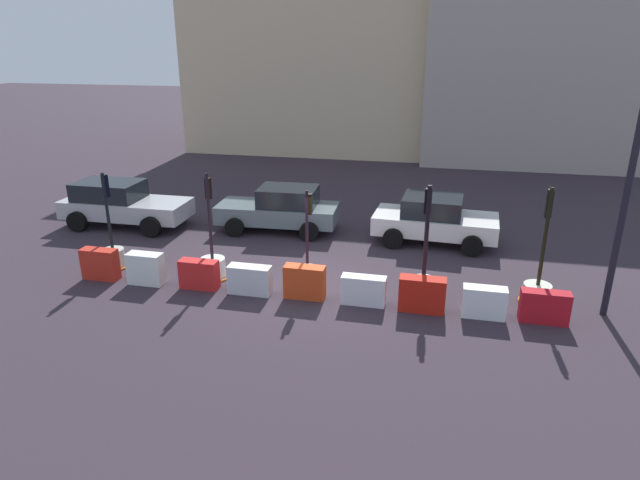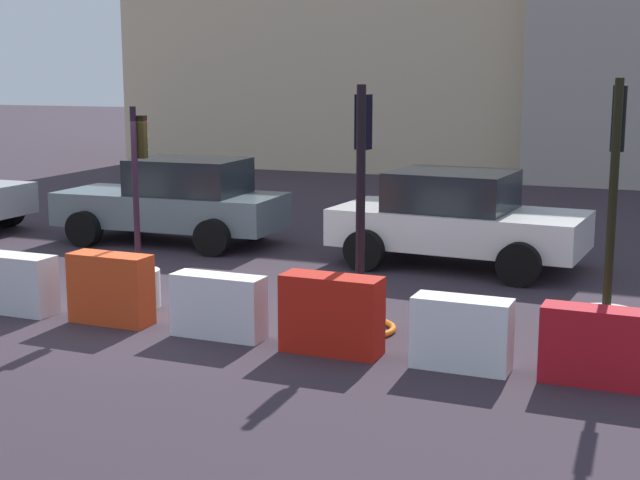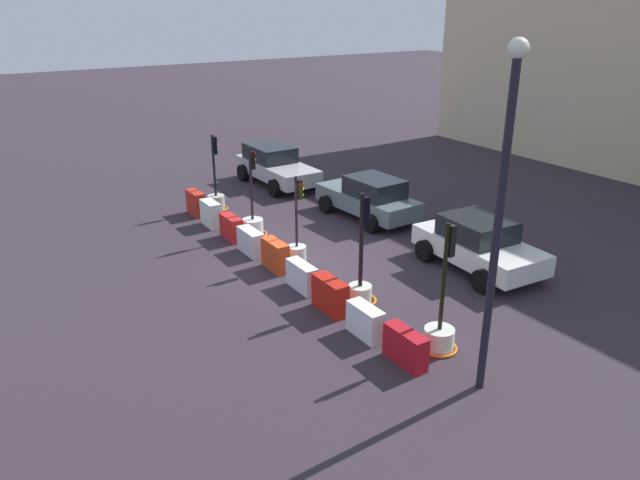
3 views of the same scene
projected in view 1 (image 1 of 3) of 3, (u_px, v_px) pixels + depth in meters
The scene contains 21 objects.
ground_plane at pixel (312, 284), 15.37m from camera, with size 120.00×120.00×0.00m, color #332832.
traffic_light_0 at pixel (113, 253), 16.40m from camera, with size 0.87×0.87×2.86m.
traffic_light_1 at pixel (213, 263), 15.69m from camera, with size 0.96×0.96×3.04m.
traffic_light_2 at pixel (307, 267), 15.18m from camera, with size 0.57×0.57×2.69m.
traffic_light_3 at pixel (423, 277), 14.60m from camera, with size 0.90×0.90×2.99m.
traffic_light_4 at pixel (538, 287), 14.13m from camera, with size 0.88×0.88×3.07m.
construction_barrier_0 at pixel (100, 264), 15.57m from camera, with size 1.03×0.39×0.89m.
construction_barrier_1 at pixel (146, 269), 15.27m from camera, with size 0.98×0.43×0.89m.
construction_barrier_2 at pixel (199, 274), 15.01m from camera, with size 1.06×0.41×0.80m.
construction_barrier_3 at pixel (250, 280), 14.71m from camera, with size 1.16×0.43×0.78m.
construction_barrier_4 at pixel (305, 282), 14.43m from camera, with size 1.07×0.41×0.89m.
construction_barrier_5 at pixel (364, 290), 14.11m from camera, with size 1.14×0.39×0.76m.
construction_barrier_6 at pixel (422, 294), 13.74m from camera, with size 1.15×0.43×0.89m.
construction_barrier_7 at pixel (484, 302), 13.46m from camera, with size 1.05×0.42×0.78m.
construction_barrier_8 at pixel (544, 307), 13.21m from camera, with size 1.14×0.39×0.80m.
car_silver_hatchback at pixel (122, 203), 19.91m from camera, with size 4.54×2.15×1.61m.
car_white_van at pixel (434, 219), 18.31m from camera, with size 4.12×2.44×1.55m.
car_grey_saloon at pixel (281, 209), 19.40m from camera, with size 4.26×2.16×1.57m.
building_main_facade at pixel (331, 49), 32.25m from camera, with size 16.80×7.03×11.55m.
building_corner_block at pixel (574, 55), 29.72m from camera, with size 15.98×9.11×11.02m.
street_lamp_post at pixel (635, 154), 12.31m from camera, with size 0.36×0.36×6.88m.
Camera 1 is at (3.16, -13.63, 6.46)m, focal length 31.06 mm.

